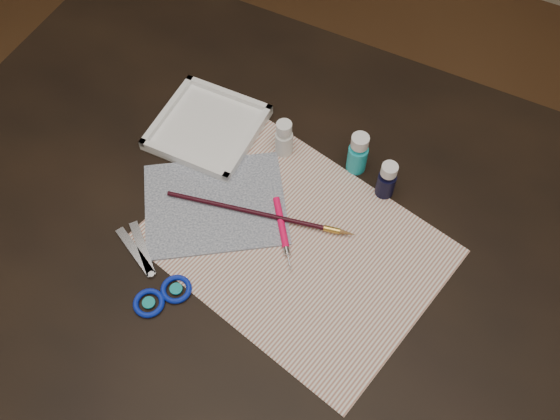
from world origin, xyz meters
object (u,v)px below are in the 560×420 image
at_px(paper, 296,244).
at_px(paint_bottle_white, 284,138).
at_px(canvas, 215,204).
at_px(paint_bottle_navy, 387,180).
at_px(paint_bottle_cyan, 358,153).
at_px(scissors, 143,268).
at_px(palette_tray, 207,127).

distance_m(paper, paint_bottle_white, 0.19).
distance_m(canvas, paint_bottle_navy, 0.29).
relative_size(paint_bottle_cyan, paint_bottle_navy, 1.10).
height_order(canvas, paint_bottle_cyan, paint_bottle_cyan).
height_order(paint_bottle_cyan, scissors, paint_bottle_cyan).
bearing_deg(paint_bottle_white, canvas, -109.03).
distance_m(canvas, palette_tray, 0.16).
bearing_deg(paint_bottle_cyan, scissors, -123.52).
height_order(paper, paint_bottle_cyan, paint_bottle_cyan).
relative_size(paper, palette_tray, 2.52).
height_order(paper, paint_bottle_navy, paint_bottle_navy).
bearing_deg(paint_bottle_cyan, paint_bottle_white, -168.87).
xyz_separation_m(paper, scissors, (-0.19, -0.15, 0.00)).
xyz_separation_m(scissors, palette_tray, (-0.05, 0.29, 0.01)).
relative_size(canvas, paint_bottle_white, 3.09).
bearing_deg(canvas, paint_bottle_cyan, 44.65).
height_order(canvas, palette_tray, palette_tray).
xyz_separation_m(paper, paint_bottle_navy, (0.09, 0.16, 0.04)).
bearing_deg(paper, paint_bottle_navy, 60.72).
bearing_deg(paint_bottle_navy, palette_tray, -176.71).
bearing_deg(palette_tray, paint_bottle_white, 8.24).
bearing_deg(paint_bottle_navy, scissors, -132.81).
bearing_deg(palette_tray, paint_bottle_navy, 3.29).
distance_m(paint_bottle_navy, palette_tray, 0.33).
xyz_separation_m(paint_bottle_white, paint_bottle_navy, (0.19, -0.00, 0.00)).
relative_size(paper, paint_bottle_cyan, 5.32).
bearing_deg(paint_bottle_navy, canvas, -148.15).
xyz_separation_m(paint_bottle_white, paint_bottle_cyan, (0.13, 0.02, 0.00)).
bearing_deg(paper, paint_bottle_white, 122.69).
distance_m(paint_bottle_white, palette_tray, 0.15).
xyz_separation_m(paint_bottle_navy, scissors, (-0.28, -0.30, -0.03)).
distance_m(paint_bottle_white, paint_bottle_cyan, 0.13).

